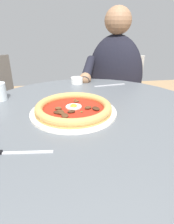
# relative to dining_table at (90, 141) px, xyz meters

# --- Properties ---
(dining_table) EXTENTS (1.00, 1.00, 0.75)m
(dining_table) POSITION_rel_dining_table_xyz_m (0.00, 0.00, 0.00)
(dining_table) COLOR #565B60
(dining_table) RESTS_ON ground
(pizza_on_plate) EXTENTS (0.33, 0.33, 0.04)m
(pizza_on_plate) POSITION_rel_dining_table_xyz_m (0.07, 0.01, 0.15)
(pizza_on_plate) COLOR white
(pizza_on_plate) RESTS_ON dining_table
(ramekin_capers) EXTENTS (0.07, 0.07, 0.03)m
(ramekin_capers) POSITION_rel_dining_table_xyz_m (0.01, -0.40, 0.16)
(ramekin_capers) COLOR white
(ramekin_capers) RESTS_ON dining_table
(fork_utensil) EXTENTS (0.18, 0.04, 0.00)m
(fork_utensil) POSITION_rel_dining_table_xyz_m (-0.16, -0.34, 0.14)
(fork_utensil) COLOR #BCBCC1
(fork_utensil) RESTS_ON dining_table
(diner_person) EXTENTS (0.50, 0.47, 1.17)m
(diner_person) POSITION_rel_dining_table_xyz_m (-0.28, -0.66, -0.09)
(diner_person) COLOR #282833
(diner_person) RESTS_ON ground
(cafe_chair_diner) EXTENTS (0.57, 0.57, 0.84)m
(cafe_chair_diner) POSITION_rel_dining_table_xyz_m (-0.34, -0.79, -0.11)
(cafe_chair_diner) COLOR beige
(cafe_chair_diner) RESTS_ON ground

